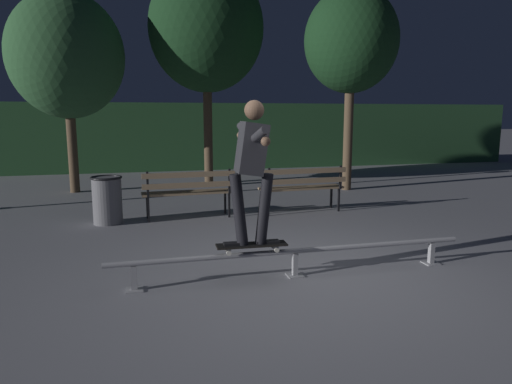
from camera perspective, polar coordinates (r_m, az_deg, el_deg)
The scene contains 11 objects.
ground_plane at distance 5.31m, azimuth 4.97°, elevation -10.45°, with size 90.00×90.00×0.00m, color gray.
hedge_backdrop at distance 15.75m, azimuth -8.28°, elevation 6.86°, with size 24.00×1.20×2.20m, color #2D5B33.
grind_rail at distance 5.26m, azimuth 4.88°, elevation -7.75°, with size 4.17×0.18×0.32m.
skateboard at distance 5.08m, azimuth -0.55°, elevation -6.63°, with size 0.79×0.23×0.09m.
skateboarder at distance 4.90m, azimuth -0.53°, elevation 3.94°, with size 0.62×1.41×1.56m.
park_bench_leftmost at distance 8.10m, azimuth -8.35°, elevation 0.39°, with size 1.62×0.48×0.88m.
park_bench_left_center at distance 8.57m, azimuth 5.86°, elevation 0.95°, with size 1.62×0.48×0.88m.
tree_far_right at distance 11.49m, azimuth 11.73°, elevation 17.81°, with size 2.20×2.20×4.73m.
tree_far_left at distance 11.66m, azimuth -22.48°, elevation 15.32°, with size 2.57×2.57×4.55m.
tree_behind_benches at distance 11.94m, azimuth -6.19°, elevation 19.50°, with size 2.80×2.80×5.44m.
trash_can at distance 8.10m, azimuth -17.99°, elevation -0.87°, with size 0.52×0.52×0.80m.
Camera 1 is at (-1.67, -4.70, 1.81)m, focal length 32.22 mm.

